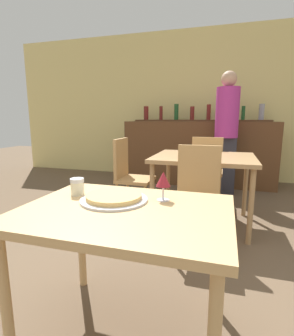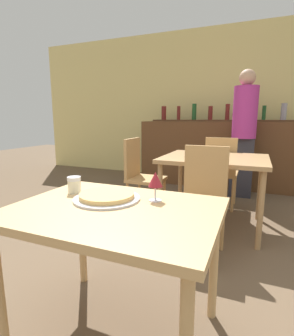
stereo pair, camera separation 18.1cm
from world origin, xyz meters
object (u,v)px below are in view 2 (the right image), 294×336
Objects in this scene: chair_far_side_left at (140,172)px; pizza_tray at (107,197)px; wine_glass at (155,180)px; cheese_shaker at (74,185)px; person_standing at (244,129)px; chair_far_side_front at (203,193)px; chair_far_side_back at (221,168)px.

pizza_tray is (0.52, -1.61, 0.21)m from chair_far_side_left.
chair_far_side_left reaches higher than wine_glass.
person_standing is (0.81, 2.86, 0.23)m from cheese_shaker.
person_standing is 11.59× the size of wine_glass.
chair_far_side_left is (-0.87, 0.61, 0.00)m from chair_far_side_front.
pizza_tray is 0.20× the size of person_standing.
wine_glass is (-0.09, -0.91, 0.31)m from chair_far_side_front.
cheese_shaker is 2.98m from person_standing.
person_standing is (0.22, 1.90, 0.47)m from chair_far_side_front.
cheese_shaker reaches higher than pizza_tray.
cheese_shaker is at bearing -105.84° from person_standing.
chair_far_side_left is (-0.87, -0.61, 0.00)m from chair_far_side_back.
pizza_tray is (-0.35, -2.22, 0.21)m from chair_far_side_back.
chair_far_side_left is at bearing 116.85° from wine_glass.
person_standing is (0.56, 2.90, 0.26)m from pizza_tray.
chair_far_side_front reaches higher than cheese_shaker.
chair_far_side_left is 9.50× the size of cheese_shaker.
chair_far_side_back is 1.00× the size of chair_far_side_left.
cheese_shaker is at bearing 171.00° from pizza_tray.
chair_far_side_front is 1.22m from chair_far_side_back.
person_standing is (1.08, 1.29, 0.47)m from chair_far_side_left.
chair_far_side_front is 1.00× the size of chair_far_side_left.
cheese_shaker is (-0.59, -2.18, 0.24)m from chair_far_side_back.
chair_far_side_back is 2.55× the size of pizza_tray.
chair_far_side_left is 2.55× the size of pizza_tray.
pizza_tray is 0.28m from wine_glass.
pizza_tray is 2.30× the size of wine_glass.
wine_glass is (-0.31, -2.82, -0.16)m from person_standing.
pizza_tray is 0.25m from cheese_shaker.
chair_far_side_back is at bearing -107.74° from person_standing.
chair_far_side_front is 1.00× the size of chair_far_side_back.
wine_glass reaches higher than cheese_shaker.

